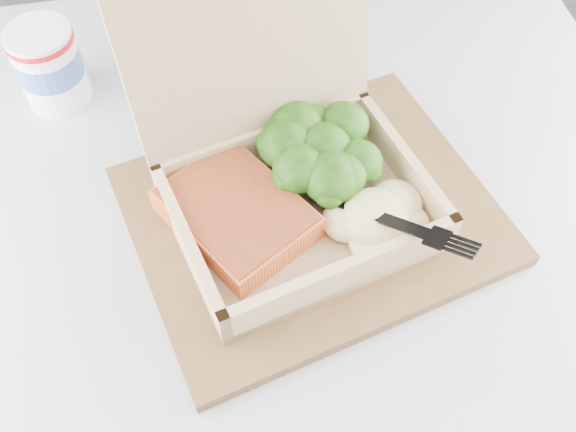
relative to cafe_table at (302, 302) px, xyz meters
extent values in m
plane|color=gray|center=(-0.30, 0.35, -0.54)|extent=(4.00, 4.00, 0.00)
cylinder|color=black|center=(0.00, 0.00, -0.53)|extent=(0.43, 0.43, 0.02)
cylinder|color=black|center=(0.00, 0.00, -0.19)|extent=(0.08, 0.08, 0.70)
cube|color=#AFB1BA|center=(0.00, 0.00, 0.17)|extent=(0.79, 0.79, 0.03)
cube|color=brown|center=(0.01, 0.00, 0.19)|extent=(0.40, 0.35, 0.01)
cube|color=tan|center=(-0.01, -0.01, 0.21)|extent=(0.27, 0.23, 0.01)
cube|color=tan|center=(-0.12, -0.04, 0.22)|extent=(0.06, 0.18, 0.05)
cube|color=tan|center=(0.10, 0.02, 0.22)|extent=(0.06, 0.18, 0.05)
cube|color=tan|center=(0.01, -0.09, 0.22)|extent=(0.23, 0.07, 0.05)
cube|color=tan|center=(-0.03, 0.07, 0.22)|extent=(0.23, 0.07, 0.05)
cube|color=tan|center=(-0.04, 0.09, 0.33)|extent=(0.24, 0.10, 0.18)
cube|color=orange|center=(-0.07, -0.01, 0.23)|extent=(0.16, 0.17, 0.03)
ellipsoid|color=beige|center=(0.06, -0.04, 0.23)|extent=(0.10, 0.09, 0.04)
cube|color=black|center=(0.01, -0.01, 0.24)|extent=(0.08, 0.09, 0.03)
cube|color=black|center=(0.07, -0.07, 0.24)|extent=(0.05, 0.05, 0.01)
cylinder|color=white|center=(-0.24, 0.22, 0.23)|extent=(0.07, 0.07, 0.09)
cylinder|color=#4461AC|center=(-0.24, 0.22, 0.24)|extent=(0.07, 0.07, 0.03)
cylinder|color=red|center=(-0.24, 0.22, 0.27)|extent=(0.07, 0.07, 0.01)
cube|color=white|center=(0.03, 0.19, 0.19)|extent=(0.07, 0.13, 0.00)
camera|label=1|loc=(-0.08, -0.35, 0.71)|focal=40.00mm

